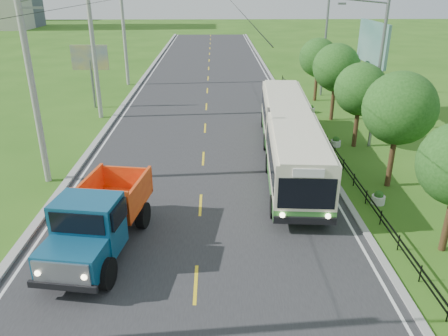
{
  "coord_description": "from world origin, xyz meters",
  "views": [
    {
      "loc": [
        0.73,
        -12.63,
        9.9
      ],
      "look_at": [
        1.14,
        6.08,
        1.9
      ],
      "focal_mm": 35.0,
      "sensor_mm": 36.0,
      "label": 1
    }
  ],
  "objects_px": {
    "tree_back": "(318,59)",
    "streetlight_far": "(324,42)",
    "planter_far": "(311,109)",
    "billboard_left": "(90,62)",
    "planter_mid": "(336,142)",
    "dump_truck": "(99,216)",
    "streetlight_mid": "(377,71)",
    "tree_fourth": "(360,92)",
    "planter_near": "(378,198)",
    "pole_near": "(33,87)",
    "billboard_right": "(372,49)",
    "bus": "(289,132)",
    "pole_mid": "(94,52)",
    "tree_fifth": "(336,70)",
    "pole_far": "(124,34)",
    "tree_third": "(399,112)"
  },
  "relations": [
    {
      "from": "tree_back",
      "to": "streetlight_far",
      "type": "height_order",
      "value": "streetlight_far"
    },
    {
      "from": "planter_far",
      "to": "billboard_left",
      "type": "height_order",
      "value": "billboard_left"
    },
    {
      "from": "planter_mid",
      "to": "dump_truck",
      "type": "bearing_deg",
      "value": -136.71
    },
    {
      "from": "streetlight_mid",
      "to": "streetlight_far",
      "type": "relative_size",
      "value": 1.0
    },
    {
      "from": "tree_fourth",
      "to": "planter_near",
      "type": "height_order",
      "value": "tree_fourth"
    },
    {
      "from": "planter_mid",
      "to": "billboard_left",
      "type": "height_order",
      "value": "billboard_left"
    },
    {
      "from": "billboard_left",
      "to": "streetlight_far",
      "type": "bearing_deg",
      "value": 11.23
    },
    {
      "from": "pole_near",
      "to": "streetlight_far",
      "type": "xyz_separation_m",
      "value": [
        18.9,
        19.0,
        -0.19
      ]
    },
    {
      "from": "tree_back",
      "to": "streetlight_mid",
      "type": "height_order",
      "value": "streetlight_mid"
    },
    {
      "from": "billboard_right",
      "to": "bus",
      "type": "distance_m",
      "value": 11.85
    },
    {
      "from": "pole_mid",
      "to": "streetlight_mid",
      "type": "xyz_separation_m",
      "value": [
        18.9,
        -7.0,
        -0.19
      ]
    },
    {
      "from": "tree_fifth",
      "to": "tree_back",
      "type": "relative_size",
      "value": 1.05
    },
    {
      "from": "planter_mid",
      "to": "planter_far",
      "type": "bearing_deg",
      "value": 90.0
    },
    {
      "from": "pole_far",
      "to": "bus",
      "type": "height_order",
      "value": "pole_far"
    },
    {
      "from": "pole_near",
      "to": "tree_fourth",
      "type": "bearing_deg",
      "value": 15.84
    },
    {
      "from": "streetlight_far",
      "to": "dump_truck",
      "type": "relative_size",
      "value": 1.35
    },
    {
      "from": "pole_near",
      "to": "tree_third",
      "type": "relative_size",
      "value": 1.67
    },
    {
      "from": "planter_far",
      "to": "tree_back",
      "type": "bearing_deg",
      "value": 73.12
    },
    {
      "from": "pole_near",
      "to": "bus",
      "type": "xyz_separation_m",
      "value": [
        13.29,
        2.3,
        -3.2
      ]
    },
    {
      "from": "pole_mid",
      "to": "dump_truck",
      "type": "xyz_separation_m",
      "value": [
        4.45,
        -18.69,
        -3.56
      ]
    },
    {
      "from": "planter_far",
      "to": "streetlight_mid",
      "type": "bearing_deg",
      "value": -75.68
    },
    {
      "from": "streetlight_far",
      "to": "bus",
      "type": "distance_m",
      "value": 17.87
    },
    {
      "from": "planter_mid",
      "to": "planter_far",
      "type": "height_order",
      "value": "same"
    },
    {
      "from": "streetlight_mid",
      "to": "dump_truck",
      "type": "relative_size",
      "value": 1.35
    },
    {
      "from": "planter_near",
      "to": "planter_far",
      "type": "bearing_deg",
      "value": 90.0
    },
    {
      "from": "dump_truck",
      "to": "tree_back",
      "type": "bearing_deg",
      "value": 69.07
    },
    {
      "from": "billboard_right",
      "to": "pole_near",
      "type": "bearing_deg",
      "value": -151.86
    },
    {
      "from": "pole_far",
      "to": "planter_near",
      "type": "distance_m",
      "value": 32.19
    },
    {
      "from": "pole_near",
      "to": "tree_fifth",
      "type": "relative_size",
      "value": 1.72
    },
    {
      "from": "streetlight_mid",
      "to": "bus",
      "type": "relative_size",
      "value": 0.55
    },
    {
      "from": "planter_near",
      "to": "planter_far",
      "type": "distance_m",
      "value": 16.0
    },
    {
      "from": "dump_truck",
      "to": "tree_third",
      "type": "bearing_deg",
      "value": 32.02
    },
    {
      "from": "pole_mid",
      "to": "planter_near",
      "type": "height_order",
      "value": "pole_mid"
    },
    {
      "from": "pole_far",
      "to": "tree_back",
      "type": "distance_m",
      "value": 19.43
    },
    {
      "from": "tree_back",
      "to": "pole_mid",
      "type": "bearing_deg",
      "value": -164.16
    },
    {
      "from": "pole_far",
      "to": "tree_back",
      "type": "xyz_separation_m",
      "value": [
        18.12,
        -6.86,
        -1.44
      ]
    },
    {
      "from": "pole_mid",
      "to": "dump_truck",
      "type": "height_order",
      "value": "pole_mid"
    },
    {
      "from": "billboard_right",
      "to": "pole_mid",
      "type": "bearing_deg",
      "value": 177.22
    },
    {
      "from": "billboard_left",
      "to": "bus",
      "type": "xyz_separation_m",
      "value": [
        14.53,
        -12.7,
        -1.98
      ]
    },
    {
      "from": "tree_back",
      "to": "streetlight_mid",
      "type": "xyz_separation_m",
      "value": [
        0.79,
        -12.14,
        1.25
      ]
    },
    {
      "from": "dump_truck",
      "to": "pole_near",
      "type": "bearing_deg",
      "value": 132.51
    },
    {
      "from": "streetlight_mid",
      "to": "bus",
      "type": "bearing_deg",
      "value": -154.33
    },
    {
      "from": "streetlight_mid",
      "to": "planter_far",
      "type": "xyz_separation_m",
      "value": [
        -2.04,
        8.0,
        -4.62
      ]
    },
    {
      "from": "planter_far",
      "to": "tree_third",
      "type": "bearing_deg",
      "value": -84.82
    },
    {
      "from": "pole_mid",
      "to": "dump_truck",
      "type": "bearing_deg",
      "value": -76.62
    },
    {
      "from": "planter_far",
      "to": "dump_truck",
      "type": "relative_size",
      "value": 0.1
    },
    {
      "from": "streetlight_mid",
      "to": "bus",
      "type": "xyz_separation_m",
      "value": [
        -5.62,
        -2.7,
        -3.01
      ]
    },
    {
      "from": "planter_mid",
      "to": "bus",
      "type": "height_order",
      "value": "bus"
    },
    {
      "from": "tree_fourth",
      "to": "tree_fifth",
      "type": "relative_size",
      "value": 0.93
    },
    {
      "from": "pole_mid",
      "to": "planter_far",
      "type": "relative_size",
      "value": 14.93
    }
  ]
}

